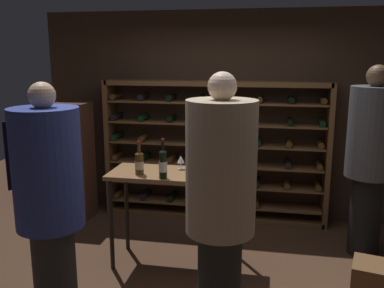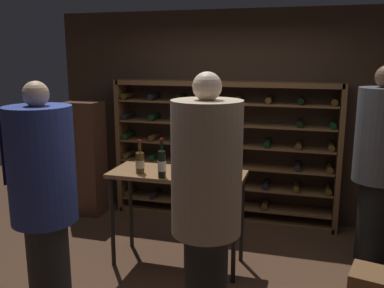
{
  "view_description": "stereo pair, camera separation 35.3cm",
  "coord_description": "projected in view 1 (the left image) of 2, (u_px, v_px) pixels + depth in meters",
  "views": [
    {
      "loc": [
        0.6,
        -3.61,
        2.12
      ],
      "look_at": [
        -0.15,
        0.29,
        1.28
      ],
      "focal_mm": 39.15,
      "sensor_mm": 36.0,
      "label": 1
    },
    {
      "loc": [
        0.94,
        -3.52,
        2.12
      ],
      "look_at": [
        -0.15,
        0.29,
        1.28
      ],
      "focal_mm": 39.15,
      "sensor_mm": 36.0,
      "label": 2
    }
  ],
  "objects": [
    {
      "name": "back_wall",
      "position": [
        226.0,
        116.0,
        5.5
      ],
      "size": [
        4.86,
        0.1,
        2.68
      ],
      "primitive_type": "cube",
      "color": "#3D2B1E",
      "rests_on": "ground"
    },
    {
      "name": "ground_plane",
      "position": [
        202.0,
        281.0,
        4.02
      ],
      "size": [
        9.67,
        9.67,
        0.0
      ],
      "primitive_type": "plane",
      "color": "#472D1E"
    },
    {
      "name": "person_guest_blue_shirt",
      "position": [
        371.0,
        154.0,
        4.35
      ],
      "size": [
        0.5,
        0.5,
        2.03
      ],
      "rotation": [
        0.0,
        0.0,
        -2.63
      ],
      "color": "black",
      "rests_on": "ground"
    },
    {
      "name": "wine_glass_stemmed_center",
      "position": [
        181.0,
        160.0,
        4.26
      ],
      "size": [
        0.07,
        0.07,
        0.14
      ],
      "color": "silver",
      "rests_on": "tasting_table"
    },
    {
      "name": "wine_bottle_amber_reserve",
      "position": [
        163.0,
        164.0,
        3.93
      ],
      "size": [
        0.08,
        0.08,
        0.38
      ],
      "color": "black",
      "rests_on": "tasting_table"
    },
    {
      "name": "tasting_table",
      "position": [
        177.0,
        184.0,
        4.17
      ],
      "size": [
        1.34,
        0.55,
        0.98
      ],
      "color": "brown",
      "rests_on": "ground"
    },
    {
      "name": "display_cabinet",
      "position": [
        74.0,
        161.0,
        5.48
      ],
      "size": [
        0.44,
        0.36,
        1.53
      ],
      "primitive_type": "cube",
      "color": "#4C2D1E",
      "rests_on": "ground"
    },
    {
      "name": "person_host_in_suit",
      "position": [
        221.0,
        200.0,
        2.97
      ],
      "size": [
        0.5,
        0.5,
        2.02
      ],
      "rotation": [
        0.0,
        0.0,
        -1.09
      ],
      "color": "black",
      "rests_on": "ground"
    },
    {
      "name": "wine_rack",
      "position": [
        213.0,
        151.0,
        5.41
      ],
      "size": [
        2.88,
        0.32,
        1.8
      ],
      "color": "brown",
      "rests_on": "ground"
    },
    {
      "name": "wine_glass_stemmed_left",
      "position": [
        228.0,
        164.0,
        4.07
      ],
      "size": [
        0.07,
        0.07,
        0.14
      ],
      "color": "silver",
      "rests_on": "tasting_table"
    },
    {
      "name": "person_guest_khaki",
      "position": [
        49.0,
        197.0,
        3.17
      ],
      "size": [
        0.51,
        0.51,
        1.94
      ],
      "rotation": [
        0.0,
        0.0,
        1.12
      ],
      "color": "#292929",
      "rests_on": "ground"
    },
    {
      "name": "wine_bottle_red_label",
      "position": [
        139.0,
        163.0,
        4.07
      ],
      "size": [
        0.09,
        0.09,
        0.33
      ],
      "color": "#4C3314",
      "rests_on": "tasting_table"
    },
    {
      "name": "wine_crate",
      "position": [
        381.0,
        286.0,
        3.58
      ],
      "size": [
        0.55,
        0.44,
        0.38
      ],
      "primitive_type": "cube",
      "rotation": [
        0.0,
        0.0,
        -0.24
      ],
      "color": "brown",
      "rests_on": "ground"
    }
  ]
}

